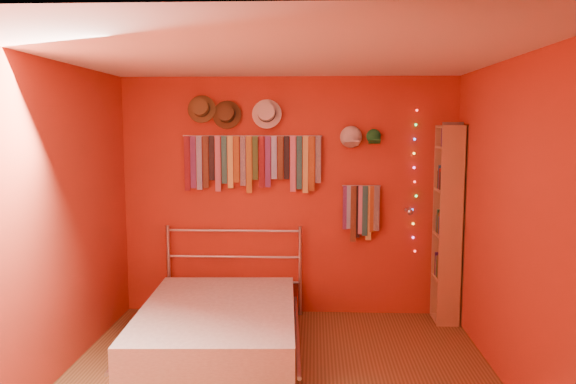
# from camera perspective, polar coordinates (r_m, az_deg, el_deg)

# --- Properties ---
(back_wall) EXTENTS (3.50, 0.02, 2.50)m
(back_wall) POSITION_cam_1_polar(r_m,az_deg,el_deg) (5.91, 0.06, -0.48)
(back_wall) COLOR maroon
(back_wall) RESTS_ON ground
(right_wall) EXTENTS (0.02, 3.50, 2.50)m
(right_wall) POSITION_cam_1_polar(r_m,az_deg,el_deg) (4.43, 22.20, -3.42)
(right_wall) COLOR maroon
(right_wall) RESTS_ON ground
(left_wall) EXTENTS (0.02, 3.50, 2.50)m
(left_wall) POSITION_cam_1_polar(r_m,az_deg,el_deg) (4.64, -23.20, -3.03)
(left_wall) COLOR maroon
(left_wall) RESTS_ON ground
(ceiling) EXTENTS (3.50, 3.50, 0.02)m
(ceiling) POSITION_cam_1_polar(r_m,az_deg,el_deg) (4.15, -1.09, 13.76)
(ceiling) COLOR white
(ceiling) RESTS_ON back_wall
(tie_rack) EXTENTS (1.45, 0.03, 0.60)m
(tie_rack) POSITION_cam_1_polar(r_m,az_deg,el_deg) (5.84, -3.71, 3.23)
(tie_rack) COLOR #B3B3B8
(tie_rack) RESTS_ON back_wall
(small_tie_rack) EXTENTS (0.40, 0.03, 0.59)m
(small_tie_rack) POSITION_cam_1_polar(r_m,az_deg,el_deg) (5.88, 7.44, -1.79)
(small_tie_rack) COLOR #B3B3B8
(small_tie_rack) RESTS_ON back_wall
(fedora_olive) EXTENTS (0.29, 0.16, 0.29)m
(fedora_olive) POSITION_cam_1_polar(r_m,az_deg,el_deg) (5.88, -8.83, 8.41)
(fedora_olive) COLOR brown
(fedora_olive) RESTS_ON back_wall
(fedora_brown) EXTENTS (0.30, 0.16, 0.29)m
(fedora_brown) POSITION_cam_1_polar(r_m,az_deg,el_deg) (5.83, -6.29, 7.89)
(fedora_brown) COLOR #4A331A
(fedora_brown) RESTS_ON back_wall
(fedora_white) EXTENTS (0.31, 0.17, 0.30)m
(fedora_white) POSITION_cam_1_polar(r_m,az_deg,el_deg) (5.78, -2.20, 8.03)
(fedora_white) COLOR silver
(fedora_white) RESTS_ON back_wall
(cap_white) EXTENTS (0.20, 0.25, 0.20)m
(cap_white) POSITION_cam_1_polar(r_m,az_deg,el_deg) (5.82, 6.42, 5.56)
(cap_white) COLOR silver
(cap_white) RESTS_ON back_wall
(cap_green) EXTENTS (0.16, 0.21, 0.16)m
(cap_green) POSITION_cam_1_polar(r_m,az_deg,el_deg) (5.84, 8.69, 5.60)
(cap_green) COLOR #19732E
(cap_green) RESTS_ON back_wall
(fairy_lights) EXTENTS (0.06, 0.02, 1.49)m
(fairy_lights) POSITION_cam_1_polar(r_m,az_deg,el_deg) (5.94, 12.73, 1.01)
(fairy_lights) COLOR #FF3333
(fairy_lights) RESTS_ON back_wall
(reading_lamp) EXTENTS (0.07, 0.29, 0.08)m
(reading_lamp) POSITION_cam_1_polar(r_m,az_deg,el_deg) (5.78, 12.22, -1.93)
(reading_lamp) COLOR #B3B3B8
(reading_lamp) RESTS_ON back_wall
(bookshelf) EXTENTS (0.25, 0.34, 2.00)m
(bookshelf) POSITION_cam_1_polar(r_m,az_deg,el_deg) (5.89, 16.30, -3.07)
(bookshelf) COLOR #B0824F
(bookshelf) RESTS_ON ground
(bed) EXTENTS (1.52, 2.00, 0.95)m
(bed) POSITION_cam_1_polar(r_m,az_deg,el_deg) (5.15, -7.09, -13.42)
(bed) COLOR #B3B3B8
(bed) RESTS_ON ground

